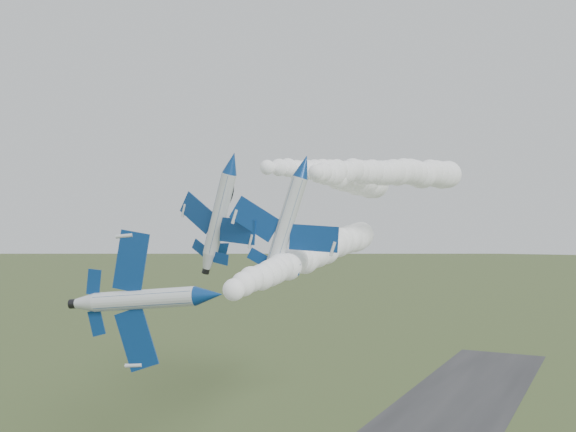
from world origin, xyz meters
The scene contains 6 objects.
jet_lead centered at (4.40, -2.27, 32.11)m, with size 4.28×12.15×10.09m.
smoke_trail_jet_lead centered at (-4.91, 38.84, 34.06)m, with size 4.87×78.28×4.87m, color white, non-canonical shape.
jet_pair_left centered at (-7.53, 19.65, 44.26)m, with size 11.58×14.33×4.68m.
smoke_trail_jet_pair_left centered at (-1.39, 50.37, 45.44)m, with size 4.92×54.85×4.92m, color white, non-canonical shape.
jet_pair_right centered at (1.05, 20.30, 43.56)m, with size 11.77×14.44×4.66m.
smoke_trail_jet_pair_right centered at (-7.11, 55.49, 44.93)m, with size 5.72×65.08×5.72m, color white, non-canonical shape.
Camera 1 is at (30.35, -40.60, 36.77)m, focal length 40.00 mm.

